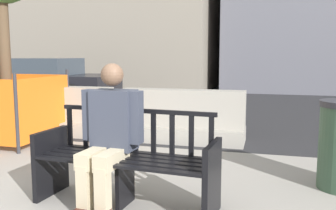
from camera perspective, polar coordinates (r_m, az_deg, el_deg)
name	(u,v)px	position (r m, az deg, el deg)	size (l,w,h in m)	color
street_asphalt	(212,101)	(11.52, 6.71, 0.66)	(120.00, 12.00, 0.01)	#28282B
street_bench	(126,163)	(3.52, -6.40, -8.81)	(1.73, 0.66, 0.88)	black
seated_person	(109,132)	(3.46, -8.97, -4.12)	(0.59, 0.75, 1.31)	#383D4C
jersey_barrier_centre	(182,120)	(6.06, 2.19, -2.35)	(2.01, 0.70, 0.84)	#9E998E
jersey_barrier_left	(59,114)	(6.94, -16.26, -1.38)	(2.00, 0.69, 0.84)	#9E998E
construction_fence	(8,106)	(6.63, -23.23, -0.09)	(1.44, 1.44, 1.14)	#2D2D33
car_sedan_mid	(46,80)	(11.68, -18.10, 3.65)	(4.09, 2.10, 1.30)	black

